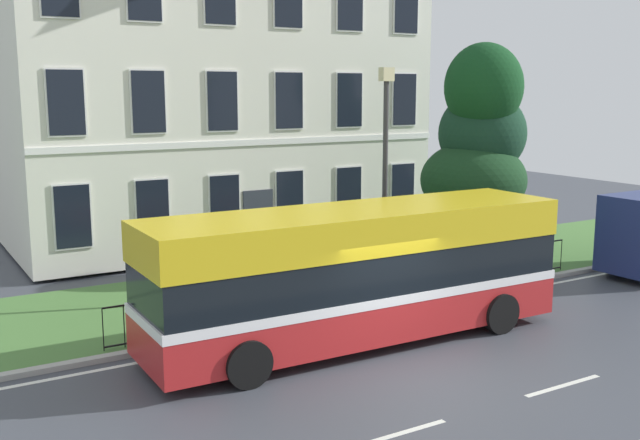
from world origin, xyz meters
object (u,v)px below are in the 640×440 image
(evergreen_tree, at_px, (477,174))
(single_decker_bus, at_px, (358,273))
(georgian_townhouse, at_px, (196,71))
(street_lamp_post, at_px, (385,165))

(evergreen_tree, bearing_deg, single_decker_bus, -150.24)
(georgian_townhouse, xyz_separation_m, street_lamp_post, (0.87, -11.35, -2.71))
(street_lamp_post, bearing_deg, georgian_townhouse, 94.39)
(georgian_townhouse, relative_size, single_decker_bus, 1.50)
(georgian_townhouse, xyz_separation_m, single_decker_bus, (-1.87, -14.16, -4.76))
(georgian_townhouse, distance_m, street_lamp_post, 11.70)
(street_lamp_post, bearing_deg, evergreen_tree, 17.08)
(evergreen_tree, bearing_deg, georgian_townhouse, 119.31)
(georgian_townhouse, bearing_deg, single_decker_bus, -97.52)
(georgian_townhouse, distance_m, single_decker_bus, 15.05)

